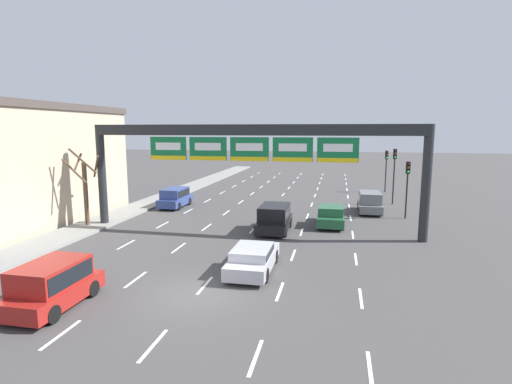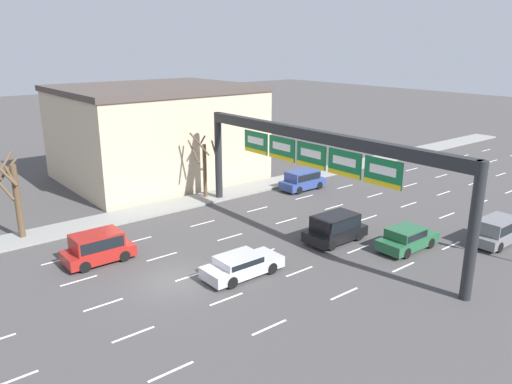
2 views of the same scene
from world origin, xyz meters
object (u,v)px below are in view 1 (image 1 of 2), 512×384
Objects in this scene: car_silver at (253,258)px; suv_grey at (370,201)px; tree_bare_second at (85,186)px; car_green at (331,215)px; suv_blue at (175,197)px; sign_gantry at (250,147)px; traffic_light_far_end at (408,178)px; traffic_light_mid_block at (394,165)px; traffic_light_near_gantry at (386,163)px; suv_red at (52,283)px; suv_black at (274,217)px.

car_silver is 16.64m from suv_grey.
tree_bare_second is at bearing 154.61° from car_silver.
car_silver is 10.71m from car_green.
car_green is at bearing -17.08° from suv_blue.
sign_gantry reaches higher than traffic_light_far_end.
traffic_light_near_gantry is at bearing 89.06° from traffic_light_mid_block.
car_silver is at bearing -114.27° from traffic_light_mid_block.
sign_gantry is 4.89× the size of traffic_light_near_gantry.
traffic_light_mid_block is at bearing 58.13° from suv_red.
traffic_light_near_gantry is at bearing 33.53° from suv_blue.
tree_bare_second reaches higher than car_silver.
traffic_light_far_end reaches higher than car_green.
suv_grey is 0.89× the size of traffic_light_near_gantry.
suv_black reaches higher than suv_grey.
suv_red reaches higher than suv_blue.
suv_grey is 0.92× the size of traffic_light_far_end.
traffic_light_far_end is (15.68, 18.98, 2.14)m from suv_red.
suv_blue is 0.90× the size of traffic_light_near_gantry.
sign_gantry is at bearing -118.24° from traffic_light_near_gantry.
suv_black is (1.49, 0.57, -4.64)m from sign_gantry.
suv_blue is at bearing 68.87° from tree_bare_second.
suv_black is at bearing 63.57° from suv_red.
suv_red is 0.98× the size of suv_grey.
car_silver is (6.67, 5.36, -0.30)m from suv_red.
suv_black is at bearing -131.10° from suv_grey.
suv_black is at bearing 21.09° from sign_gantry.
sign_gantry is 12.77m from traffic_light_far_end.
suv_red is at bearing -129.57° from traffic_light_far_end.
traffic_light_near_gantry is at bearing 90.39° from traffic_light_far_end.
car_silver is 16.51m from traffic_light_far_end.
suv_red is 0.73× the size of tree_bare_second.
sign_gantry reaches higher than suv_blue.
suv_grey is 6.01m from car_green.
suv_grey is 11.99m from traffic_light_near_gantry.
sign_gantry is 4.07× the size of tree_bare_second.
car_green is (10.13, 15.50, -0.22)m from suv_red.
tree_bare_second is at bearing -166.77° from car_green.
sign_gantry is 11.97m from suv_blue.
suv_black is at bearing 6.32° from tree_bare_second.
suv_grey is at bearing 24.85° from tree_bare_second.
sign_gantry is at bearing -134.78° from suv_grey.
suv_red is 24.52m from suv_grey.
car_green is at bearing 30.62° from sign_gantry.
traffic_light_far_end is 23.35m from tree_bare_second.
suv_blue is (-9.84, 6.61, -0.06)m from suv_black.
suv_grey is 0.99× the size of suv_blue.
suv_blue is at bearing 125.08° from car_silver.
suv_blue is 19.73m from traffic_light_mid_block.
traffic_light_near_gantry is 0.83× the size of tree_bare_second.
sign_gantry reaches higher than car_green.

